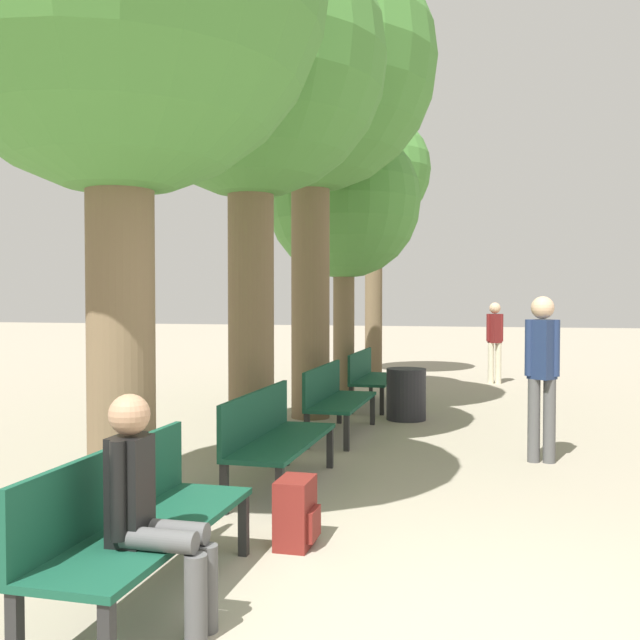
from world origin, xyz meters
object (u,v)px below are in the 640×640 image
at_px(bench_row_3, 370,374).
at_px(pedestrian_mid, 495,337).
at_px(bench_row_0, 134,515).
at_px(tree_row_4, 374,174).
at_px(tree_row_1, 250,68).
at_px(pedestrian_near, 542,367).
at_px(tree_row_2, 310,70).
at_px(backpack, 296,513).
at_px(trash_bin, 406,394).
at_px(tree_row_3, 344,204).
at_px(person_seated, 150,505).
at_px(bench_row_1, 273,432).
at_px(bench_row_2, 335,395).

xyz_separation_m(bench_row_3, pedestrian_mid, (1.91, 3.47, 0.43)).
bearing_deg(bench_row_0, tree_row_4, 93.11).
height_order(tree_row_1, pedestrian_near, tree_row_1).
xyz_separation_m(tree_row_2, tree_row_4, (0.00, 5.33, -0.56)).
height_order(bench_row_3, tree_row_4, tree_row_4).
bearing_deg(tree_row_2, backpack, -76.31).
height_order(bench_row_0, pedestrian_mid, pedestrian_mid).
bearing_deg(tree_row_1, trash_bin, 63.09).
height_order(tree_row_2, pedestrian_near, tree_row_2).
bearing_deg(tree_row_2, bench_row_3, 64.17).
relative_size(tree_row_1, pedestrian_near, 3.31).
relative_size(tree_row_2, tree_row_3, 1.44).
relative_size(tree_row_1, backpack, 12.20).
bearing_deg(person_seated, bench_row_3, 91.76).
xyz_separation_m(tree_row_1, trash_bin, (1.35, 2.66, -3.81)).
xyz_separation_m(tree_row_1, tree_row_4, (-0.00, 7.85, 0.19)).
distance_m(bench_row_0, pedestrian_mid, 11.18).
xyz_separation_m(tree_row_3, person_seated, (0.87, -8.78, -2.68)).
height_order(bench_row_0, tree_row_3, tree_row_3).
height_order(tree_row_4, person_seated, tree_row_4).
height_order(bench_row_0, tree_row_1, tree_row_1).
distance_m(person_seated, pedestrian_near, 4.91).
bearing_deg(backpack, bench_row_1, 113.81).
xyz_separation_m(tree_row_1, pedestrian_near, (3.03, 0.40, -3.18)).
distance_m(bench_row_1, backpack, 1.56).
distance_m(bench_row_3, pedestrian_mid, 3.99).
xyz_separation_m(tree_row_3, backpack, (1.25, -7.40, -3.10)).
relative_size(tree_row_2, backpack, 14.46).
relative_size(pedestrian_near, trash_bin, 2.40).
bearing_deg(tree_row_2, bench_row_1, -80.42).
bearing_deg(trash_bin, bench_row_3, 122.03).
distance_m(tree_row_2, tree_row_4, 5.36).
relative_size(bench_row_1, tree_row_4, 0.32).
distance_m(bench_row_1, bench_row_3, 5.02).
bearing_deg(backpack, bench_row_3, 95.52).
distance_m(bench_row_3, pedestrian_near, 4.20).
relative_size(tree_row_4, pedestrian_mid, 3.49).
bearing_deg(bench_row_0, tree_row_3, 94.23).
xyz_separation_m(backpack, pedestrian_near, (1.78, 3.02, 0.76)).
distance_m(bench_row_2, tree_row_1, 3.94).
distance_m(backpack, pedestrian_mid, 10.01).
bearing_deg(person_seated, tree_row_1, 102.26).
bearing_deg(tree_row_3, backpack, -80.41).
height_order(tree_row_2, person_seated, tree_row_2).
height_order(pedestrian_mid, trash_bin, pedestrian_mid).
xyz_separation_m(bench_row_0, bench_row_3, (0.00, 7.53, 0.00)).
bearing_deg(bench_row_1, backpack, -66.19).
xyz_separation_m(tree_row_1, person_seated, (0.87, -4.00, -3.52)).
bearing_deg(bench_row_0, pedestrian_mid, 80.16).
distance_m(bench_row_1, person_seated, 2.80).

